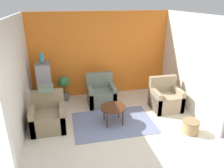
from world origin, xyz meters
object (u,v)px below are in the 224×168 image
Objects in this scene: armchair_middle at (101,94)px; armchair_left at (48,117)px; armchair_right at (165,99)px; parrot at (42,58)px; birdcage at (45,86)px; coffee_table at (113,108)px; potted_plant at (64,85)px; wicker_basket at (191,126)px.

armchair_left is at bearing -144.70° from armchair_middle.
parrot reaches higher than armchair_right.
armchair_left is at bearing -85.02° from birdcage.
armchair_middle reaches higher than coffee_table.
parrot reaches higher than potted_plant.
coffee_table is 1.16m from armchair_middle.
wicker_basket is at bearing -87.57° from armchair_right.
armchair_middle is (1.48, 1.05, 0.00)m from armchair_left.
armchair_middle is 3.02× the size of parrot.
birdcage is at bearing 163.42° from armchair_right.
armchair_right is 1.88m from armchair_middle.
armchair_middle is (-0.10, 1.15, -0.11)m from coffee_table.
birdcage is at bearing 140.19° from coffee_table.
armchair_middle is at bearing 157.22° from armchair_right.
parrot is at bearing 94.97° from armchair_left.
armchair_middle is 1.65m from birdcage.
armchair_right is 0.70× the size of birdcage.
birdcage is at bearing -90.00° from parrot.
armchair_left is at bearing 164.01° from wicker_basket.
parrot is 1.11m from potted_plant.
armchair_right is 3.02× the size of parrot.
parrot reaches higher than birdcage.
birdcage is at bearing 146.39° from wicker_basket.
armchair_right is 3.66m from parrot.
parrot is (-1.60, 0.27, 1.14)m from armchair_middle.
armchair_left is 1.63m from potted_plant.
armchair_middle is 0.70× the size of birdcage.
wicker_basket is at bearing -33.61° from birdcage.
parrot is (-0.00, 0.00, 0.83)m from birdcage.
armchair_left reaches higher than coffee_table.
potted_plant is at bearing 124.95° from coffee_table.
armchair_right is 1.16× the size of potted_plant.
armchair_right is 1.27m from wicker_basket.
armchair_left is 0.70× the size of birdcage.
armchair_left is (-1.59, 0.10, -0.11)m from coffee_table.
armchair_right is 1.00× the size of armchair_middle.
potted_plant is 3.80m from wicker_basket.
armchair_right is at bearing -22.78° from armchair_middle.
coffee_table is 0.71× the size of armchair_left.
coffee_table is 1.58× the size of wicker_basket.
potted_plant is (-1.06, 0.51, 0.20)m from armchair_middle.
wicker_basket is (3.39, -2.25, -1.27)m from parrot.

